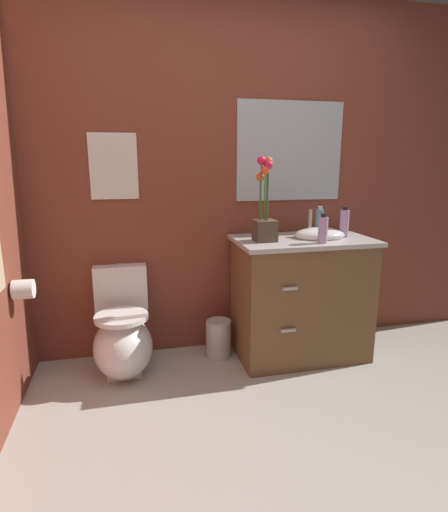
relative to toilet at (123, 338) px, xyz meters
name	(u,v)px	position (x,y,z in m)	size (l,w,h in m)	color
ground_plane	(300,489)	(0.74, -1.22, -0.24)	(8.85, 8.85, 0.00)	#B2ADA3
wall_back	(248,180)	(0.94, 0.30, 1.01)	(4.13, 0.05, 2.50)	brown
toilet	(123,338)	(0.00, 0.00, 0.00)	(0.38, 0.59, 0.69)	white
vanity_cabinet	(301,296)	(1.25, -0.03, 0.20)	(0.94, 0.56, 1.04)	brown
flower_vase	(265,212)	(0.95, -0.05, 0.81)	(0.14, 0.14, 0.55)	#4C3D2D
soap_bottle	(319,222)	(1.39, 0.05, 0.72)	(0.06, 0.06, 0.21)	teal
lotion_bottle	(323,230)	(1.30, -0.20, 0.71)	(0.06, 0.06, 0.19)	#B28CBF
hand_wash_bottle	(344,223)	(1.54, -0.04, 0.72)	(0.06, 0.06, 0.21)	#B28CBF
trash_bin	(218,338)	(0.67, 0.08, -0.11)	(0.18, 0.18, 0.27)	#B7B7BC
wall_poster	(114,166)	(0.00, 0.27, 1.10)	(0.31, 0.01, 0.43)	silver
wall_mirror	(290,151)	(1.24, 0.27, 1.21)	(0.80, 0.01, 0.70)	#B2BCC6
toilet_paper_roll	(23,289)	(-0.52, -0.20, 0.44)	(0.11, 0.11, 0.11)	white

